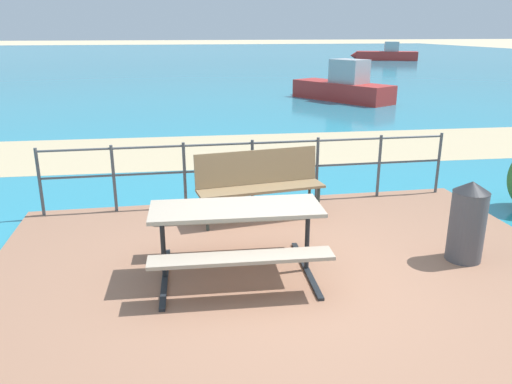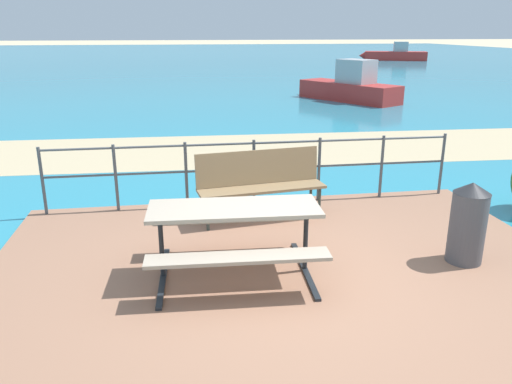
{
  "view_description": "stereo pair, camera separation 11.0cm",
  "coord_description": "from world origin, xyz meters",
  "views": [
    {
      "loc": [
        -1.18,
        -4.57,
        2.53
      ],
      "look_at": [
        -0.16,
        1.19,
        0.64
      ],
      "focal_mm": 35.33,
      "sensor_mm": 36.0,
      "label": 1
    },
    {
      "loc": [
        -1.07,
        -4.59,
        2.53
      ],
      "look_at": [
        -0.16,
        1.19,
        0.64
      ],
      "focal_mm": 35.33,
      "sensor_mm": 36.0,
      "label": 2
    }
  ],
  "objects": [
    {
      "name": "ground_plane",
      "position": [
        0.0,
        0.0,
        0.0
      ],
      "size": [
        240.0,
        240.0,
        0.0
      ],
      "primitive_type": "plane",
      "color": "beige"
    },
    {
      "name": "patio_paving",
      "position": [
        0.0,
        0.0,
        0.03
      ],
      "size": [
        6.4,
        5.2,
        0.06
      ],
      "primitive_type": "cube",
      "color": "#996B51",
      "rests_on": "ground"
    },
    {
      "name": "sea_water",
      "position": [
        0.0,
        40.0,
        0.01
      ],
      "size": [
        90.0,
        90.0,
        0.01
      ],
      "primitive_type": "cube",
      "color": "teal",
      "rests_on": "ground"
    },
    {
      "name": "beach_strip",
      "position": [
        0.0,
        6.15,
        0.01
      ],
      "size": [
        54.08,
        4.95,
        0.01
      ],
      "primitive_type": "cube",
      "rotation": [
        0.0,
        0.0,
        -0.03
      ],
      "color": "tan",
      "rests_on": "ground"
    },
    {
      "name": "picnic_table",
      "position": [
        -0.55,
        0.19,
        0.63
      ],
      "size": [
        1.8,
        1.4,
        0.76
      ],
      "rotation": [
        0.0,
        0.0,
        -0.05
      ],
      "color": "tan",
      "rests_on": "patio_paving"
    },
    {
      "name": "park_bench",
      "position": [
        -0.01,
        1.81,
        0.61
      ],
      "size": [
        1.75,
        0.65,
        0.93
      ],
      "rotation": [
        0.0,
        0.0,
        0.14
      ],
      "color": "#8C704C",
      "rests_on": "patio_paving"
    },
    {
      "name": "railing_fence",
      "position": [
        0.0,
        2.42,
        0.65
      ],
      "size": [
        5.94,
        0.04,
        0.96
      ],
      "color": "#4C5156",
      "rests_on": "patio_paving"
    },
    {
      "name": "trash_bin",
      "position": [
        2.01,
        0.11,
        0.52
      ],
      "size": [
        0.39,
        0.39,
        0.92
      ],
      "color": "#4C4C51",
      "rests_on": "patio_paving"
    },
    {
      "name": "boat_near",
      "position": [
        5.19,
        13.41,
        0.5
      ],
      "size": [
        3.03,
        4.3,
        1.49
      ],
      "rotation": [
        0.0,
        0.0,
        2.1
      ],
      "color": "red",
      "rests_on": "sea_water"
    },
    {
      "name": "boat_far",
      "position": [
        17.23,
        36.68,
        0.49
      ],
      "size": [
        5.5,
        3.03,
        1.51
      ],
      "rotation": [
        0.0,
        0.0,
        2.78
      ],
      "color": "red",
      "rests_on": "sea_water"
    }
  ]
}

